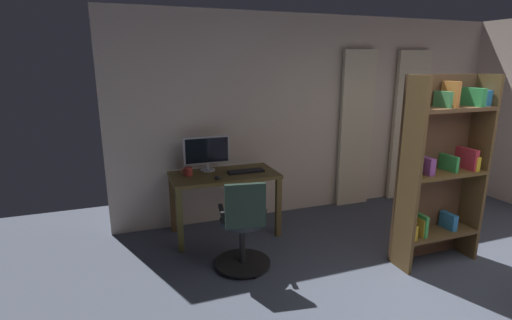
{
  "coord_description": "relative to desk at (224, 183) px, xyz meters",
  "views": [
    {
      "loc": [
        2.55,
        1.22,
        1.98
      ],
      "look_at": [
        1.29,
        -2.24,
        1.04
      ],
      "focal_mm": 26.51,
      "sensor_mm": 36.0,
      "label": 1
    }
  ],
  "objects": [
    {
      "name": "computer_monitor",
      "position": [
        0.15,
        -0.2,
        0.34
      ],
      "size": [
        0.55,
        0.18,
        0.41
      ],
      "color": "#B7BCC1",
      "rests_on": "desk"
    },
    {
      "name": "mug_tea",
      "position": [
        0.4,
        -0.06,
        0.16
      ],
      "size": [
        0.13,
        0.09,
        0.09
      ],
      "color": "#CC3D33",
      "rests_on": "desk"
    },
    {
      "name": "curtain_left_panel",
      "position": [
        -2.91,
        -0.35,
        0.45
      ],
      "size": [
        0.54,
        0.06,
        2.16
      ],
      "primitive_type": "cube",
      "color": "beige",
      "rests_on": "ground"
    },
    {
      "name": "office_chair",
      "position": [
        0.05,
        0.85,
        -0.2
      ],
      "size": [
        0.56,
        0.56,
        0.93
      ],
      "rotation": [
        0.0,
        0.0,
        2.99
      ],
      "color": "black",
      "rests_on": "ground"
    },
    {
      "name": "curtain_right_panel",
      "position": [
        -2.0,
        -0.35,
        0.45
      ],
      "size": [
        0.5,
        0.06,
        2.16
      ],
      "primitive_type": "cube",
      "color": "beige",
      "rests_on": "ground"
    },
    {
      "name": "desk",
      "position": [
        0.0,
        0.0,
        0.0
      ],
      "size": [
        1.22,
        0.63,
        0.75
      ],
      "color": "brown",
      "rests_on": "ground"
    },
    {
      "name": "back_room_partition",
      "position": [
        -1.47,
        -0.46,
        0.66
      ],
      "size": [
        5.51,
        0.1,
        2.59
      ],
      "primitive_type": "cube",
      "color": "beige",
      "rests_on": "ground"
    },
    {
      "name": "computer_keyboard",
      "position": [
        -0.25,
        0.04,
        0.13
      ],
      "size": [
        0.42,
        0.14,
        0.02
      ],
      "primitive_type": "cube",
      "color": "black",
      "rests_on": "desk"
    },
    {
      "name": "computer_mouse",
      "position": [
        0.13,
        0.2,
        0.13
      ],
      "size": [
        0.06,
        0.1,
        0.04
      ],
      "primitive_type": "ellipsoid",
      "color": "#232328",
      "rests_on": "desk"
    },
    {
      "name": "bookshelf",
      "position": [
        -1.85,
        1.3,
        0.33
      ],
      "size": [
        0.88,
        0.3,
        1.88
      ],
      "color": "brown",
      "rests_on": "ground"
    }
  ]
}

